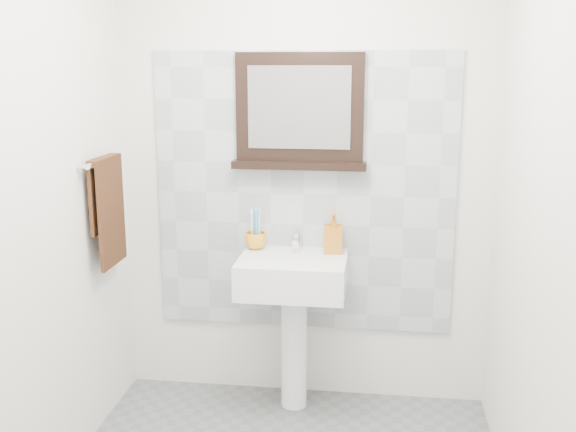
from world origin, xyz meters
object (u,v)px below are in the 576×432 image
object	(u,v)px
pedestal_sink	(293,291)
soap_dispenser	(334,233)
framed_mirror	(300,114)
hand_towel	(108,203)
toothbrush_cup	(256,241)

from	to	relation	value
pedestal_sink	soap_dispenser	world-z (taller)	soap_dispenser
pedestal_sink	framed_mirror	distance (m)	0.92
framed_mirror	hand_towel	xyz separation A→B (m)	(-0.92, -0.36, -0.42)
toothbrush_cup	soap_dispenser	world-z (taller)	soap_dispenser
framed_mirror	hand_towel	bearing A→B (deg)	-158.56
soap_dispenser	hand_towel	distance (m)	1.16
hand_towel	toothbrush_cup	bearing A→B (deg)	23.44
pedestal_sink	soap_dispenser	size ratio (longest dim) A/B	4.49
toothbrush_cup	soap_dispenser	distance (m)	0.42
framed_mirror	toothbrush_cup	bearing A→B (deg)	-164.97
pedestal_sink	soap_dispenser	distance (m)	0.37
framed_mirror	hand_towel	size ratio (longest dim) A/B	1.28
pedestal_sink	hand_towel	distance (m)	1.04
framed_mirror	hand_towel	distance (m)	1.08
soap_dispenser	framed_mirror	world-z (taller)	framed_mirror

